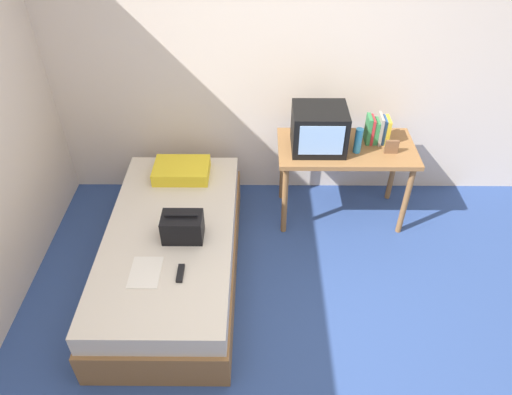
% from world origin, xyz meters
% --- Properties ---
extents(ground_plane, '(8.00, 8.00, 0.00)m').
position_xyz_m(ground_plane, '(0.00, 0.00, 0.00)').
color(ground_plane, '#2D4784').
extents(wall_back, '(5.20, 0.10, 2.60)m').
position_xyz_m(wall_back, '(0.00, 2.00, 1.30)').
color(wall_back, beige).
rests_on(wall_back, ground).
extents(bed, '(1.00, 2.00, 0.48)m').
position_xyz_m(bed, '(-0.80, 0.77, 0.24)').
color(bed, olive).
rests_on(bed, ground).
extents(desk, '(1.16, 0.60, 0.75)m').
position_xyz_m(desk, '(0.63, 1.52, 0.66)').
color(desk, olive).
rests_on(desk, ground).
extents(tv, '(0.44, 0.39, 0.36)m').
position_xyz_m(tv, '(0.37, 1.50, 0.93)').
color(tv, black).
rests_on(tv, desk).
extents(water_bottle, '(0.06, 0.06, 0.22)m').
position_xyz_m(water_bottle, '(0.69, 1.44, 0.86)').
color(water_bottle, '#3399DB').
rests_on(water_bottle, desk).
extents(book_row, '(0.19, 0.17, 0.25)m').
position_xyz_m(book_row, '(0.88, 1.60, 0.87)').
color(book_row, '#337F47').
rests_on(book_row, desk).
extents(picture_frame, '(0.11, 0.02, 0.12)m').
position_xyz_m(picture_frame, '(0.97, 1.43, 0.81)').
color(picture_frame, brown).
rests_on(picture_frame, desk).
extents(pillow, '(0.47, 0.34, 0.11)m').
position_xyz_m(pillow, '(-0.79, 1.47, 0.53)').
color(pillow, yellow).
rests_on(pillow, bed).
extents(handbag, '(0.30, 0.20, 0.22)m').
position_xyz_m(handbag, '(-0.68, 0.70, 0.58)').
color(handbag, black).
rests_on(handbag, bed).
extents(magazine, '(0.21, 0.29, 0.01)m').
position_xyz_m(magazine, '(-0.90, 0.34, 0.48)').
color(magazine, white).
rests_on(magazine, bed).
extents(remote_dark, '(0.04, 0.16, 0.02)m').
position_xyz_m(remote_dark, '(-0.66, 0.33, 0.49)').
color(remote_dark, black).
rests_on(remote_dark, bed).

